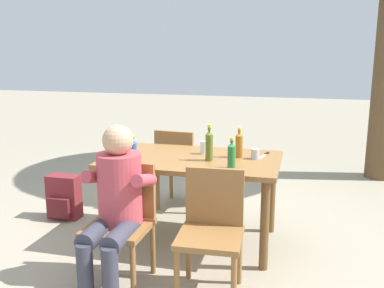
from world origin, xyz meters
name	(u,v)px	position (x,y,z in m)	size (l,w,h in m)	color
ground_plane	(192,240)	(0.00, 0.00, 0.00)	(24.00, 24.00, 0.00)	gray
dining_table	(192,169)	(0.00, 0.00, 0.67)	(1.51, 0.90, 0.77)	olive
chair_near_left	(123,216)	(-0.34, -0.75, 0.49)	(0.45, 0.45, 0.87)	olive
chair_near_right	(212,225)	(0.33, -0.75, 0.49)	(0.46, 0.46, 0.87)	olive
chair_far_left	(178,164)	(-0.35, 0.75, 0.49)	(0.47, 0.47, 0.87)	olive
person_in_white_shirt	(115,199)	(-0.34, -0.86, 0.66)	(0.47, 0.61, 1.18)	#B7424C
bottle_olive	(209,145)	(0.17, -0.07, 0.91)	(0.06, 0.06, 0.31)	#566623
bottle_amber	(239,144)	(0.39, 0.10, 0.89)	(0.06, 0.06, 0.27)	#996019
bottle_green	(232,155)	(0.39, -0.26, 0.88)	(0.06, 0.06, 0.25)	#287A38
bottle_blue	(133,152)	(-0.40, -0.37, 0.88)	(0.06, 0.06, 0.26)	#2D56A3
cup_steel	(255,154)	(0.54, 0.08, 0.82)	(0.07, 0.07, 0.09)	#B2B7BC
cup_glass	(204,148)	(0.07, 0.16, 0.83)	(0.06, 0.06, 0.12)	silver
table_knife	(264,155)	(0.60, 0.23, 0.78)	(0.08, 0.24, 0.01)	silver
backpack_by_near_side	(64,198)	(-1.40, 0.19, 0.22)	(0.32, 0.22, 0.45)	maroon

